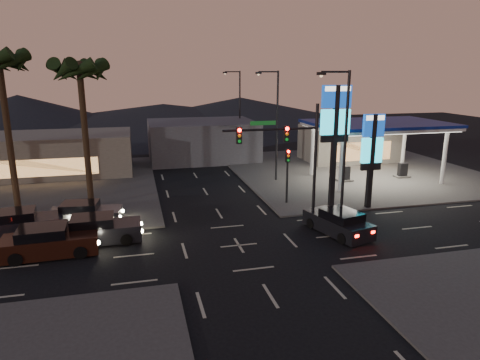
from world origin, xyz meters
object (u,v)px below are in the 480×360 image
object	(u,v)px
car_lane_a_front	(98,230)
car_lane_b_front	(84,214)
traffic_signal_mast	(290,149)
suv_station	(339,223)
car_lane_b_mid	(19,224)
car_lane_a_mid	(49,242)
pylon_sign_tall	(335,122)
gas_station	(378,126)
pylon_sign_short	(372,147)

from	to	relation	value
car_lane_a_front	car_lane_b_front	distance (m)	3.55
traffic_signal_mast	suv_station	world-z (taller)	traffic_signal_mast
traffic_signal_mast	car_lane_b_front	xyz separation A→B (m)	(-12.88, 3.93, -4.51)
car_lane_a_front	car_lane_b_mid	distance (m)	5.29
car_lane_b_mid	car_lane_a_mid	bearing A→B (deg)	-57.32
pylon_sign_tall	car_lane_a_front	size ratio (longest dim) A/B	1.78
traffic_signal_mast	car_lane_b_mid	bearing A→B (deg)	170.41
gas_station	pylon_sign_short	xyz separation A→B (m)	(-5.00, -7.50, -0.42)
car_lane_a_front	pylon_sign_tall	bearing A→B (deg)	10.13
gas_station	traffic_signal_mast	xyz separation A→B (m)	(-12.24, -10.01, 0.15)
car_lane_b_front	suv_station	size ratio (longest dim) A/B	0.97
pylon_sign_short	traffic_signal_mast	distance (m)	7.69
traffic_signal_mast	gas_station	bearing A→B (deg)	39.28
pylon_sign_tall	car_lane_a_mid	xyz separation A→B (m)	(-19.03, -4.29, -5.61)
gas_station	car_lane_a_mid	bearing A→B (deg)	-157.86
pylon_sign_tall	pylon_sign_short	world-z (taller)	pylon_sign_tall
car_lane_b_front	traffic_signal_mast	bearing A→B (deg)	-16.98
gas_station	car_lane_b_front	bearing A→B (deg)	-166.39
traffic_signal_mast	suv_station	size ratio (longest dim) A/B	1.60
car_lane_a_mid	car_lane_b_mid	distance (m)	4.26
gas_station	suv_station	size ratio (longest dim) A/B	2.43
pylon_sign_tall	car_lane_a_front	bearing A→B (deg)	-169.87
pylon_sign_tall	car_lane_b_front	size ratio (longest dim) A/B	1.84
pylon_sign_short	car_lane_a_front	bearing A→B (deg)	-174.14
car_lane_a_mid	traffic_signal_mast	bearing A→B (deg)	3.13
gas_station	traffic_signal_mast	size ratio (longest dim) A/B	1.53
car_lane_a_mid	car_lane_b_mid	xyz separation A→B (m)	(-2.30, 3.58, -0.02)
car_lane_a_front	suv_station	distance (m)	14.72
pylon_sign_tall	car_lane_b_front	world-z (taller)	pylon_sign_tall
pylon_sign_tall	traffic_signal_mast	bearing A→B (deg)	-143.48
traffic_signal_mast	pylon_sign_tall	bearing A→B (deg)	36.52
car_lane_a_front	car_lane_a_mid	bearing A→B (deg)	-151.80
car_lane_a_mid	pylon_sign_tall	bearing A→B (deg)	12.71
car_lane_b_mid	pylon_sign_tall	bearing A→B (deg)	1.91
car_lane_b_front	pylon_sign_short	bearing A→B (deg)	-4.04
pylon_sign_short	car_lane_b_front	size ratio (longest dim) A/B	1.43
pylon_sign_short	car_lane_a_mid	bearing A→B (deg)	-171.30
suv_station	car_lane_b_front	bearing A→B (deg)	160.32
pylon_sign_short	pylon_sign_tall	bearing A→B (deg)	158.20
pylon_sign_short	suv_station	bearing A→B (deg)	-137.04
car_lane_a_mid	car_lane_b_front	world-z (taller)	car_lane_a_mid
pylon_sign_short	car_lane_b_front	distance (m)	20.55
car_lane_a_mid	car_lane_b_front	xyz separation A→B (m)	(1.41, 4.71, -0.07)
traffic_signal_mast	suv_station	distance (m)	5.54
car_lane_a_front	car_lane_a_mid	size ratio (longest dim) A/B	0.96
car_lane_a_front	car_lane_a_mid	distance (m)	2.83
suv_station	pylon_sign_short	bearing A→B (deg)	42.96
pylon_sign_short	car_lane_a_mid	size ratio (longest dim) A/B	1.33
pylon_sign_tall	car_lane_b_mid	xyz separation A→B (m)	(-21.33, -0.71, -5.63)
gas_station	pylon_sign_short	size ratio (longest dim) A/B	1.74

